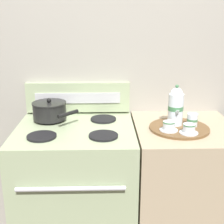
{
  "coord_description": "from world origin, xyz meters",
  "views": [
    {
      "loc": [
        -0.13,
        -1.71,
        1.56
      ],
      "look_at": [
        -0.08,
        0.05,
        1.01
      ],
      "focal_mm": 50.0,
      "sensor_mm": 36.0,
      "label": 1
    }
  ],
  "objects": [
    {
      "name": "wall_back",
      "position": [
        0.0,
        0.34,
        1.1
      ],
      "size": [
        6.0,
        0.05,
        2.2
      ],
      "color": "#9E998E",
      "rests_on": "ground"
    },
    {
      "name": "side_counter",
      "position": [
        0.35,
        0.0,
        0.46
      ],
      "size": [
        0.59,
        0.63,
        0.93
      ],
      "color": "tan",
      "rests_on": "ground"
    },
    {
      "name": "control_panel",
      "position": [
        -0.3,
        0.29,
        1.04
      ],
      "size": [
        0.68,
        0.05,
        0.2
      ],
      "color": "#9EAD84",
      "rests_on": "stove"
    },
    {
      "name": "serving_tray",
      "position": [
        0.3,
        -0.04,
        0.93
      ],
      "size": [
        0.34,
        0.34,
        0.01
      ],
      "color": "brown",
      "rests_on": "side_counter"
    },
    {
      "name": "creamer_jug",
      "position": [
        0.38,
        -0.02,
        0.98
      ],
      "size": [
        0.06,
        0.06,
        0.07
      ],
      "color": "silver",
      "rests_on": "serving_tray"
    },
    {
      "name": "teacup_right",
      "position": [
        0.33,
        -0.14,
        0.97
      ],
      "size": [
        0.1,
        0.1,
        0.05
      ],
      "color": "silver",
      "rests_on": "serving_tray"
    },
    {
      "name": "teacup_left",
      "position": [
        0.23,
        -0.09,
        0.97
      ],
      "size": [
        0.1,
        0.1,
        0.05
      ],
      "color": "silver",
      "rests_on": "serving_tray"
    },
    {
      "name": "teapot",
      "position": [
        0.29,
        0.01,
        1.05
      ],
      "size": [
        0.09,
        0.14,
        0.24
      ],
      "color": "silver",
      "rests_on": "serving_tray"
    },
    {
      "name": "saucepan",
      "position": [
        -0.47,
        0.14,
        0.99
      ],
      "size": [
        0.29,
        0.29,
        0.13
      ],
      "color": "black",
      "rests_on": "stove"
    },
    {
      "name": "stove",
      "position": [
        -0.3,
        -0.0,
        0.46
      ],
      "size": [
        0.69,
        0.65,
        0.94
      ],
      "color": "#9EAD84",
      "rests_on": "ground"
    }
  ]
}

